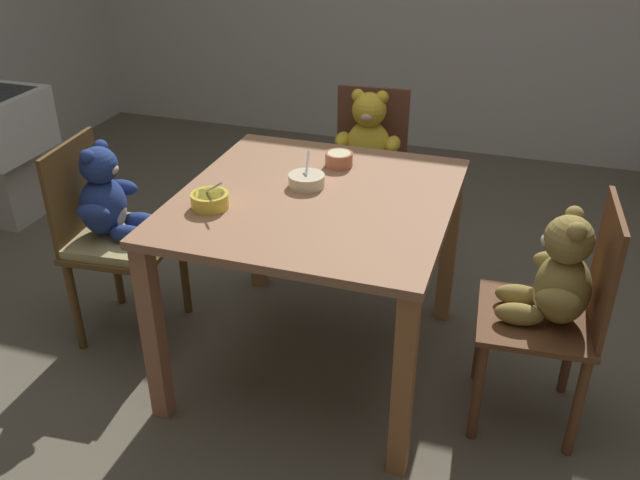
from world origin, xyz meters
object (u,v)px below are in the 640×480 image
object	(u,v)px
dining_table	(316,224)
teddy_chair_near_left	(110,216)
porridge_bowl_terracotta_far_center	(340,159)
porridge_bowl_yellow_near_left	(210,200)
porridge_bowl_cream_center	(307,180)
teddy_chair_far_center	(367,154)
teddy_chair_near_right	(557,289)

from	to	relation	value
dining_table	teddy_chair_near_left	bearing A→B (deg)	-177.05
dining_table	porridge_bowl_terracotta_far_center	xyz separation A→B (m)	(0.00, 0.29, 0.14)
teddy_chair_near_left	porridge_bowl_yellow_near_left	size ratio (longest dim) A/B	6.29
porridge_bowl_cream_center	porridge_bowl_terracotta_far_center	bearing A→B (deg)	74.41
teddy_chair_far_center	porridge_bowl_cream_center	world-z (taller)	teddy_chair_far_center
teddy_chair_far_center	teddy_chair_near_left	xyz separation A→B (m)	(-0.83, -0.93, -0.02)
porridge_bowl_terracotta_far_center	teddy_chair_near_right	bearing A→B (deg)	-22.16
teddy_chair_near_left	teddy_chair_near_right	xyz separation A→B (m)	(1.73, -0.01, 0.01)
teddy_chair_far_center	teddy_chair_near_left	world-z (taller)	teddy_chair_far_center
porridge_bowl_terracotta_far_center	porridge_bowl_yellow_near_left	world-z (taller)	porridge_bowl_yellow_near_left
dining_table	porridge_bowl_yellow_near_left	world-z (taller)	porridge_bowl_yellow_near_left
porridge_bowl_terracotta_far_center	porridge_bowl_yellow_near_left	size ratio (longest dim) A/B	0.81
porridge_bowl_yellow_near_left	teddy_chair_far_center	bearing A→B (deg)	75.08
teddy_chair_far_center	porridge_bowl_yellow_near_left	size ratio (longest dim) A/B	6.44
dining_table	porridge_bowl_yellow_near_left	bearing A→B (deg)	-147.65
dining_table	porridge_bowl_yellow_near_left	xyz separation A→B (m)	(-0.32, -0.20, 0.14)
dining_table	teddy_chair_far_center	bearing A→B (deg)	92.01
dining_table	teddy_chair_near_left	world-z (taller)	teddy_chair_near_left
porridge_bowl_cream_center	porridge_bowl_yellow_near_left	xyz separation A→B (m)	(-0.26, -0.27, 0.00)
porridge_bowl_terracotta_far_center	porridge_bowl_yellow_near_left	xyz separation A→B (m)	(-0.32, -0.50, -0.00)
porridge_bowl_cream_center	porridge_bowl_terracotta_far_center	world-z (taller)	porridge_bowl_cream_center
teddy_chair_near_right	porridge_bowl_terracotta_far_center	world-z (taller)	teddy_chair_near_right
teddy_chair_near_left	teddy_chair_near_right	bearing A→B (deg)	-5.51
dining_table	porridge_bowl_yellow_near_left	distance (m)	0.41
porridge_bowl_cream_center	porridge_bowl_terracotta_far_center	distance (m)	0.23
teddy_chair_far_center	porridge_bowl_yellow_near_left	world-z (taller)	teddy_chair_far_center
dining_table	teddy_chair_far_center	xyz separation A→B (m)	(-0.03, 0.88, -0.07)
teddy_chair_near_right	porridge_bowl_cream_center	world-z (taller)	teddy_chair_near_right
teddy_chair_near_left	porridge_bowl_terracotta_far_center	distance (m)	0.95
teddy_chair_far_center	porridge_bowl_terracotta_far_center	distance (m)	0.63
teddy_chair_near_right	dining_table	bearing A→B (deg)	-8.06
dining_table	teddy_chair_near_left	distance (m)	0.87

